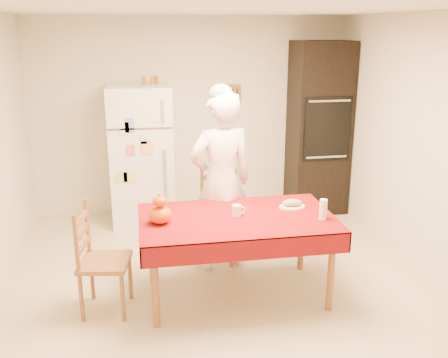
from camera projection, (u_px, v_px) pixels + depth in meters
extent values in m
plane|color=#C0B38B|center=(219.00, 288.00, 4.68)|extent=(4.50, 4.50, 0.00)
cube|color=beige|center=(190.00, 116.00, 6.44)|extent=(4.00, 0.02, 2.50)
cube|color=beige|center=(302.00, 286.00, 2.20)|extent=(4.00, 0.02, 2.50)
cube|color=beige|center=(430.00, 150.00, 4.65)|extent=(0.02, 4.50, 2.50)
cube|color=white|center=(218.00, 7.00, 3.96)|extent=(4.00, 4.50, 0.02)
cube|color=brown|center=(232.00, 96.00, 6.45)|extent=(0.22, 0.02, 0.30)
cube|color=white|center=(141.00, 155.00, 6.10)|extent=(0.75, 0.70, 1.70)
cube|color=silver|center=(163.00, 111.00, 5.62)|extent=(0.03, 0.03, 0.25)
cube|color=silver|center=(165.00, 174.00, 5.84)|extent=(0.03, 0.03, 0.60)
cube|color=black|center=(318.00, 128.00, 6.46)|extent=(0.70, 0.60, 2.20)
cube|color=black|center=(327.00, 129.00, 6.15)|extent=(0.59, 0.02, 0.80)
cylinder|color=brown|center=(155.00, 287.00, 3.98)|extent=(0.06, 0.06, 0.71)
cylinder|color=brown|center=(152.00, 247.00, 4.72)|extent=(0.06, 0.06, 0.71)
cylinder|color=brown|center=(331.00, 272.00, 4.23)|extent=(0.06, 0.06, 0.71)
cylinder|color=brown|center=(301.00, 236.00, 4.96)|extent=(0.06, 0.06, 0.71)
cube|color=brown|center=(237.00, 220.00, 4.37)|extent=(1.60, 0.90, 0.04)
cube|color=#5C0E05|center=(237.00, 217.00, 4.36)|extent=(1.70, 1.00, 0.01)
cylinder|color=brown|center=(196.00, 245.00, 5.10)|extent=(0.04, 0.04, 0.43)
cylinder|color=brown|center=(203.00, 232.00, 5.42)|extent=(0.04, 0.04, 0.43)
cylinder|color=brown|center=(231.00, 247.00, 5.05)|extent=(0.04, 0.04, 0.43)
cylinder|color=brown|center=(235.00, 234.00, 5.37)|extent=(0.04, 0.04, 0.43)
cube|color=brown|center=(216.00, 219.00, 5.17)|extent=(0.52, 0.51, 0.04)
cube|color=brown|center=(219.00, 191.00, 5.25)|extent=(0.35, 0.14, 0.50)
cylinder|color=brown|center=(123.00, 298.00, 4.10)|extent=(0.04, 0.04, 0.43)
cylinder|color=brown|center=(81.00, 298.00, 4.10)|extent=(0.04, 0.04, 0.43)
cylinder|color=brown|center=(130.00, 277.00, 4.44)|extent=(0.04, 0.04, 0.43)
cylinder|color=brown|center=(92.00, 277.00, 4.44)|extent=(0.04, 0.04, 0.43)
cube|color=brown|center=(105.00, 262.00, 4.20)|extent=(0.46, 0.48, 0.04)
cube|color=brown|center=(82.00, 235.00, 4.13)|extent=(0.09, 0.36, 0.50)
imported|color=silver|center=(221.00, 182.00, 4.87)|extent=(0.73, 0.56, 1.79)
cylinder|color=white|center=(236.00, 211.00, 4.36)|extent=(0.08, 0.08, 0.10)
ellipsoid|color=#DF3705|center=(160.00, 215.00, 4.19)|extent=(0.20, 0.20, 0.15)
ellipsoid|color=#EA4F05|center=(160.00, 201.00, 4.16)|extent=(0.12, 0.12, 0.09)
cylinder|color=white|center=(323.00, 209.00, 4.29)|extent=(0.07, 0.07, 0.18)
cylinder|color=white|center=(292.00, 207.00, 4.57)|extent=(0.24, 0.24, 0.02)
ellipsoid|color=#A38550|center=(292.00, 203.00, 4.56)|extent=(0.18, 0.10, 0.06)
cylinder|color=#8F551A|center=(144.00, 80.00, 5.90)|extent=(0.05, 0.05, 0.10)
cylinder|color=#93631A|center=(153.00, 80.00, 5.92)|extent=(0.05, 0.05, 0.10)
cylinder|color=brown|center=(156.00, 80.00, 5.93)|extent=(0.05, 0.05, 0.10)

